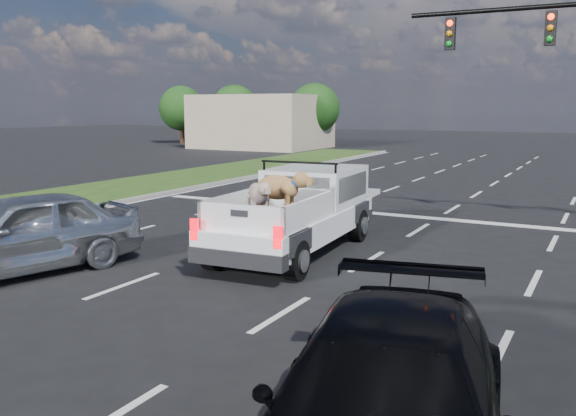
# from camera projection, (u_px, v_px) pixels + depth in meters

# --- Properties ---
(ground) EXTENTS (160.00, 160.00, 0.00)m
(ground) POSITION_uv_depth(u_px,v_px,m) (196.00, 299.00, 10.99)
(ground) COLOR black
(ground) RESTS_ON ground
(road_markings) EXTENTS (17.75, 60.00, 0.01)m
(road_markings) POSITION_uv_depth(u_px,v_px,m) (341.00, 233.00, 16.70)
(road_markings) COLOR silver
(road_markings) RESTS_ON ground
(grass_median_left) EXTENTS (5.00, 60.00, 0.10)m
(grass_median_left) POSITION_uv_depth(u_px,v_px,m) (36.00, 203.00, 21.57)
(grass_median_left) COLOR #233E13
(grass_median_left) RESTS_ON ground
(curb_left) EXTENTS (0.15, 60.00, 0.14)m
(curb_left) POSITION_uv_depth(u_px,v_px,m) (86.00, 208.00, 20.42)
(curb_left) COLOR gray
(curb_left) RESTS_ON ground
(building_left) EXTENTS (10.00, 8.00, 4.40)m
(building_left) POSITION_uv_depth(u_px,v_px,m) (262.00, 122.00, 51.25)
(building_left) COLOR #BDA990
(building_left) RESTS_ON ground
(tree_far_a) EXTENTS (4.20, 4.20, 5.40)m
(tree_far_a) POSITION_uv_depth(u_px,v_px,m) (181.00, 108.00, 57.48)
(tree_far_a) COLOR #332114
(tree_far_a) RESTS_ON ground
(tree_far_b) EXTENTS (4.20, 4.20, 5.40)m
(tree_far_b) POSITION_uv_depth(u_px,v_px,m) (235.00, 108.00, 54.68)
(tree_far_b) COLOR #332114
(tree_far_b) RESTS_ON ground
(tree_far_c) EXTENTS (4.20, 4.20, 5.40)m
(tree_far_c) POSITION_uv_depth(u_px,v_px,m) (315.00, 109.00, 50.94)
(tree_far_c) COLOR #332114
(tree_far_c) RESTS_ON ground
(pickup_truck) EXTENTS (2.50, 5.90, 2.16)m
(pickup_truck) POSITION_uv_depth(u_px,v_px,m) (298.00, 210.00, 14.46)
(pickup_truck) COLOR black
(pickup_truck) RESTS_ON ground
(silver_sedan) EXTENTS (3.33, 5.36, 1.70)m
(silver_sedan) POSITION_uv_depth(u_px,v_px,m) (19.00, 233.00, 12.58)
(silver_sedan) COLOR #BABDC2
(silver_sedan) RESTS_ON ground
(black_coupe) EXTENTS (3.20, 5.58, 1.52)m
(black_coupe) POSITION_uv_depth(u_px,v_px,m) (385.00, 409.00, 5.43)
(black_coupe) COLOR black
(black_coupe) RESTS_ON ground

